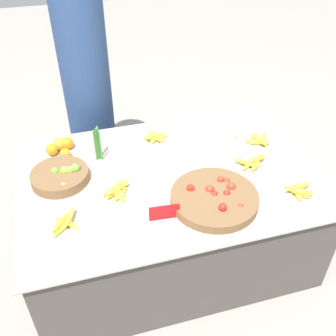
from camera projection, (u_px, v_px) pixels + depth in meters
ground_plane at (168, 245)px, 2.68m from camera, size 12.00×12.00×0.00m
market_table at (168, 213)px, 2.48m from camera, size 1.72×1.18×0.62m
lime_bowl at (61, 176)px, 2.23m from camera, size 0.33×0.33×0.10m
tomato_basket at (215, 198)px, 2.09m from camera, size 0.47×0.47×0.09m
orange_pile at (61, 147)px, 2.45m from camera, size 0.17×0.18×0.08m
metal_bowl at (210, 132)px, 2.58m from camera, size 0.36×0.36×0.07m
price_sign at (164, 212)px, 1.98m from camera, size 0.16×0.02×0.09m
veg_bundle at (98, 144)px, 2.35m from camera, size 0.04×0.06×0.21m
banana_bunch_middle_right at (155, 137)px, 2.57m from camera, size 0.17×0.14×0.05m
banana_bunch_back_center at (64, 223)px, 1.96m from camera, size 0.15×0.18×0.05m
banana_bunch_front_left at (253, 162)px, 2.34m from camera, size 0.21×0.14×0.06m
banana_bunch_front_right at (117, 191)px, 2.15m from camera, size 0.17×0.18×0.06m
banana_bunch_front_center at (258, 140)px, 2.53m from camera, size 0.16×0.18×0.06m
banana_bunch_middle_left at (298, 191)px, 2.14m from camera, size 0.16×0.14×0.06m
vendor_person at (88, 90)px, 2.87m from camera, size 0.35×0.35×1.61m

